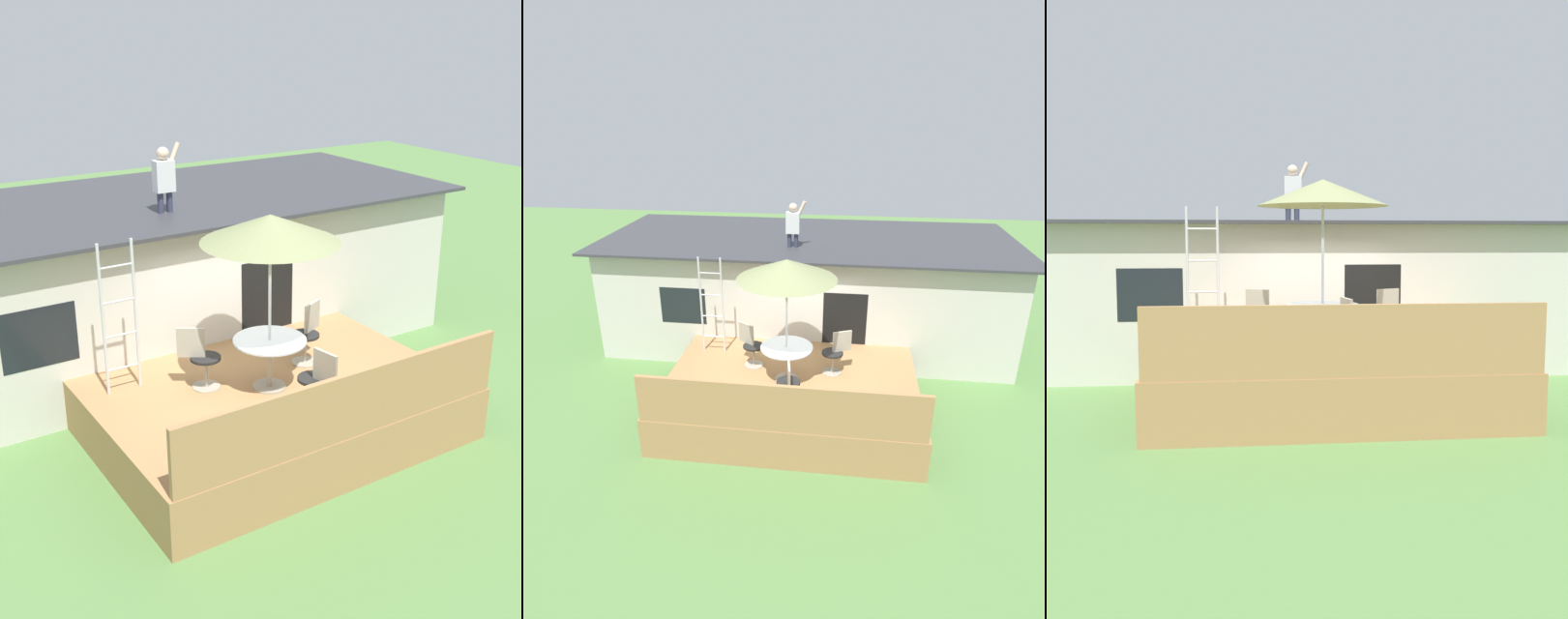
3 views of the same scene
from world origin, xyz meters
TOP-DOWN VIEW (x-y plane):
  - ground_plane at (0.00, 0.00)m, footprint 40.00×40.00m
  - house at (-0.00, 3.60)m, footprint 10.50×4.50m
  - deck at (0.00, 0.00)m, footprint 5.07×3.85m
  - deck_railing at (0.00, -1.87)m, footprint 4.97×0.08m
  - patio_table at (-0.09, -0.18)m, footprint 1.04×1.04m
  - patio_umbrella at (-0.09, -0.18)m, footprint 1.90×1.90m
  - step_ladder at (-1.87, 0.86)m, footprint 0.52×0.04m
  - person_figure at (-0.28, 2.60)m, footprint 0.47×0.20m
  - patio_chair_left at (-0.92, 0.34)m, footprint 0.57×0.45m
  - patio_chair_right at (0.87, 0.24)m, footprint 0.59×0.44m
  - patio_chair_near at (0.06, -1.11)m, footprint 0.44×0.62m

SIDE VIEW (x-z plane):
  - ground_plane at x=0.00m, z-range 0.00..0.00m
  - deck at x=0.00m, z-range 0.00..0.80m
  - deck_railing at x=0.00m, z-range 0.80..1.70m
  - patio_chair_left at x=-0.92m, z-range 0.80..1.72m
  - patio_chair_right at x=0.87m, z-range 0.80..1.72m
  - patio_chair_near at x=0.06m, z-range 0.80..1.72m
  - patio_table at x=-0.09m, z-range 1.01..1.76m
  - house at x=0.00m, z-range 0.01..2.81m
  - step_ladder at x=-1.87m, z-range 0.80..3.00m
  - patio_umbrella at x=-0.09m, z-range 1.88..4.42m
  - person_figure at x=-0.28m, z-range 2.86..3.97m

